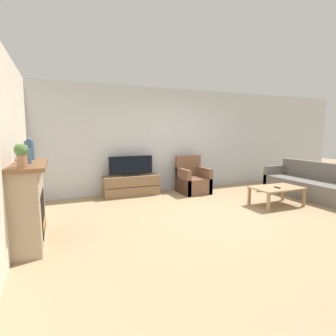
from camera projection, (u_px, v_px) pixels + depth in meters
ground_plane at (215, 213)px, 5.08m from camera, size 24.00×24.00×0.00m
wall_back at (168, 140)px, 7.03m from camera, size 12.00×0.06×2.70m
wall_left at (9, 148)px, 3.59m from camera, size 0.06×12.00×2.70m
fireplace at (29, 202)px, 3.70m from camera, size 0.46×1.40×1.15m
mantel_vase_left at (23, 156)px, 3.23m from camera, size 0.10×0.10×0.28m
mantel_vase_centre_left at (26, 155)px, 3.51m from camera, size 0.13×0.13×0.25m
mantel_vase_right at (29, 150)px, 3.99m from camera, size 0.14×0.14×0.34m
potted_plant at (21, 154)px, 3.06m from camera, size 0.15×0.15×0.29m
tv_stand at (131, 186)px, 6.49m from camera, size 1.37×0.43×0.50m
tv at (131, 167)px, 6.42m from camera, size 1.09×0.18×0.49m
armchair at (192, 181)px, 6.83m from camera, size 0.70×0.76×0.95m
coffee_table at (277, 189)px, 5.59m from camera, size 1.06×0.64×0.40m
remote at (277, 187)px, 5.50m from camera, size 0.05×0.15×0.02m
couch at (314, 186)px, 6.26m from camera, size 0.84×2.34×0.84m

